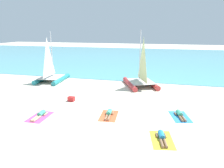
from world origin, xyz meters
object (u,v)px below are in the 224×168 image
object	(u,v)px
sunbather_leftmost	(40,115)
towel_rightmost	(180,117)
cooler_box	(71,99)
sailboat_teal	(51,74)
towel_center_right	(162,140)
sunbather_center_right	(162,137)
sunbather_rightmost	(180,115)
towel_center_left	(109,116)
towel_leftmost	(40,117)
sailboat_red	(141,78)
sunbather_center_left	(109,114)

from	to	relation	value
sunbather_leftmost	towel_rightmost	world-z (taller)	sunbather_leftmost
towel_rightmost	cooler_box	world-z (taller)	cooler_box
sailboat_teal	towel_center_right	size ratio (longest dim) A/B	2.79
sunbather_center_right	sunbather_rightmost	bearing A→B (deg)	61.02
cooler_box	towel_rightmost	bearing A→B (deg)	-7.47
sunbather_center_right	towel_rightmost	bearing A→B (deg)	60.42
towel_center_right	towel_rightmost	distance (m)	3.45
towel_center_left	sunbather_center_right	bearing A→B (deg)	-32.70
towel_leftmost	towel_rightmost	xyz separation A→B (m)	(8.88, 2.24, 0.00)
towel_center_right	cooler_box	size ratio (longest dim) A/B	3.80
towel_leftmost	sunbather_rightmost	distance (m)	9.16
towel_center_right	sunbather_rightmost	size ratio (longest dim) A/B	1.22
sailboat_teal	towel_leftmost	bearing A→B (deg)	-69.45
towel_rightmost	towel_leftmost	bearing A→B (deg)	-165.86
sailboat_teal	towel_center_left	world-z (taller)	sailboat_teal
sailboat_red	sunbather_center_right	xyz separation A→B (m)	(2.25, -10.08, -0.68)
towel_leftmost	towel_center_right	size ratio (longest dim) A/B	1.00
sunbather_leftmost	cooler_box	bearing A→B (deg)	76.98
sunbather_center_right	cooler_box	xyz separation A→B (m)	(-7.08, 4.28, 0.05)
sunbather_center_left	sailboat_red	bearing A→B (deg)	76.08
sailboat_teal	sunbather_leftmost	world-z (taller)	sailboat_teal
towel_leftmost	towel_center_right	xyz separation A→B (m)	(7.79, -1.03, 0.00)
cooler_box	towel_center_right	bearing A→B (deg)	-31.48
towel_leftmost	towel_center_left	distance (m)	4.50
sunbather_leftmost	towel_center_left	xyz separation A→B (m)	(4.32, 1.19, -0.13)
sunbather_center_right	sunbather_rightmost	distance (m)	3.45
towel_leftmost	sunbather_center_right	size ratio (longest dim) A/B	1.21
sailboat_teal	sunbather_center_left	xyz separation A→B (m)	(8.49, -7.44, -0.66)
sailboat_teal	towel_rightmost	xyz separation A→B (m)	(13.06, -6.52, -0.78)
towel_center_right	sunbather_rightmost	xyz separation A→B (m)	(1.08, 3.33, 0.13)
sunbather_rightmost	cooler_box	bearing A→B (deg)	159.55
sailboat_teal	sunbather_center_right	distance (m)	15.42
cooler_box	sailboat_red	bearing A→B (deg)	50.25
sunbather_center_right	towel_rightmost	size ratio (longest dim) A/B	0.82
sailboat_red	towel_center_right	distance (m)	10.43
sailboat_teal	sunbather_leftmost	xyz separation A→B (m)	(4.18, -8.70, -0.66)
sailboat_red	towel_center_right	world-z (taller)	sailboat_red
sailboat_teal	towel_leftmost	world-z (taller)	sailboat_teal
sailboat_red	cooler_box	xyz separation A→B (m)	(-4.83, -5.80, -0.64)
sunbather_leftmost	sunbather_rightmost	bearing A→B (deg)	13.20
sailboat_red	sunbather_center_right	distance (m)	10.35
towel_rightmost	sunbather_center_right	bearing A→B (deg)	-109.11
towel_center_left	sunbather_center_right	size ratio (longest dim) A/B	1.21
towel_leftmost	sunbather_center_right	distance (m)	7.84
sunbather_leftmost	cooler_box	size ratio (longest dim) A/B	3.12
towel_leftmost	sunbather_rightmost	world-z (taller)	sunbather_rightmost
towel_rightmost	sunbather_rightmost	bearing A→B (deg)	103.41
sunbather_rightmost	cooler_box	size ratio (longest dim) A/B	3.11
towel_center_left	sunbather_leftmost	bearing A→B (deg)	-164.67
sunbather_center_right	sunbather_leftmost	bearing A→B (deg)	161.98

